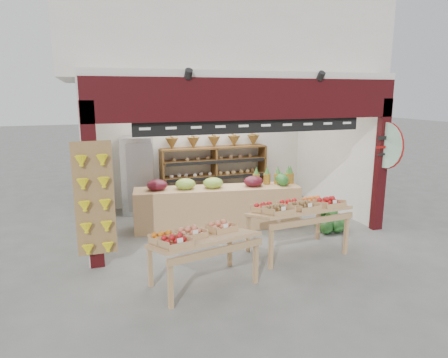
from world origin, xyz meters
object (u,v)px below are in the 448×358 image
display_table_left (195,238)px  watermelon_pile (330,221)px  back_shelving (214,161)px  mid_counter (217,205)px  refrigerator (138,175)px  display_table_right (298,208)px  cardboard_stack (174,209)px

display_table_left → watermelon_pile: 3.57m
back_shelving → mid_counter: 2.00m
refrigerator → watermelon_pile: bearing=-23.0°
refrigerator → display_table_right: bearing=-43.1°
back_shelving → cardboard_stack: size_ratio=2.67×
display_table_right → cardboard_stack: bearing=123.5°
display_table_left → watermelon_pile: bearing=23.5°
cardboard_stack → mid_counter: size_ratio=0.29×
back_shelving → display_table_right: 3.62m
refrigerator → display_table_left: refrigerator is taller
back_shelving → watermelon_pile: back_shelving is taller
display_table_right → watermelon_pile: 1.62m
display_table_left → refrigerator: bearing=94.1°
back_shelving → display_table_left: (-1.64, -4.17, -0.35)m
refrigerator → display_table_left: size_ratio=1.10×
refrigerator → display_table_right: refrigerator is taller
cardboard_stack → display_table_left: (-0.35, -3.05, 0.46)m
refrigerator → watermelon_pile: (3.52, -2.54, -0.71)m
refrigerator → display_table_right: 4.06m
back_shelving → display_table_left: back_shelving is taller
back_shelving → watermelon_pile: size_ratio=3.86×
refrigerator → cardboard_stack: 1.26m
mid_counter → watermelon_pile: (2.12, -0.93, -0.29)m
mid_counter → display_table_right: mid_counter is taller
cardboard_stack → display_table_left: 3.11m
back_shelving → refrigerator: size_ratio=1.52×
watermelon_pile → refrigerator: bearing=144.2°
refrigerator → cardboard_stack: refrigerator is taller
cardboard_stack → display_table_right: size_ratio=0.60×
back_shelving → mid_counter: (-0.53, -1.84, -0.61)m
display_table_left → watermelon_pile: display_table_left is taller
display_table_left → display_table_right: (1.99, 0.58, 0.09)m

